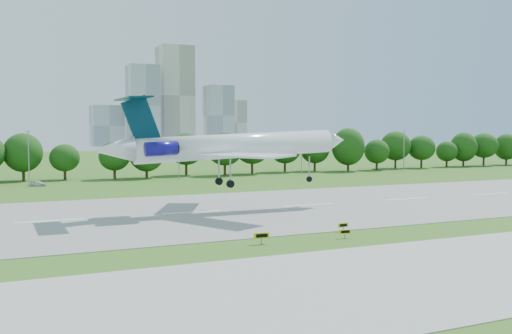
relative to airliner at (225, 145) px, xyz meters
name	(u,v)px	position (x,y,z in m)	size (l,w,h in m)	color
ground	(262,243)	(-5.39, -24.97, -9.99)	(600.00, 600.00, 0.00)	#33631A
runway	(192,213)	(-5.39, 0.03, -9.95)	(400.00, 45.00, 0.08)	gray
taxiway	(356,282)	(-5.39, -42.97, -9.95)	(400.00, 23.00, 0.08)	#ADADA8
tree_line	(111,154)	(-5.39, 67.03, -3.80)	(288.40, 8.40, 10.40)	#382314
light_poles	(108,155)	(-7.89, 57.03, -3.65)	(175.90, 0.25, 12.19)	gray
skyline	(171,108)	(94.77, 365.64, 20.48)	(127.00, 52.00, 80.00)	#B2B2B7
airliner	(225,145)	(0.00, 0.00, 0.00)	(40.62, 29.68, 13.61)	white
taxi_sign_left	(261,236)	(-5.72, -25.61, -9.07)	(1.79, 0.31, 1.25)	gray
taxi_sign_centre	(345,232)	(4.38, -26.40, -9.25)	(1.42, 0.35, 0.99)	gray
taxi_sign_right	(343,225)	(6.57, -22.65, -9.22)	(1.48, 0.33, 1.03)	gray
service_vehicle_b	(37,183)	(-23.90, 53.15, -9.35)	(1.52, 3.77, 1.29)	silver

